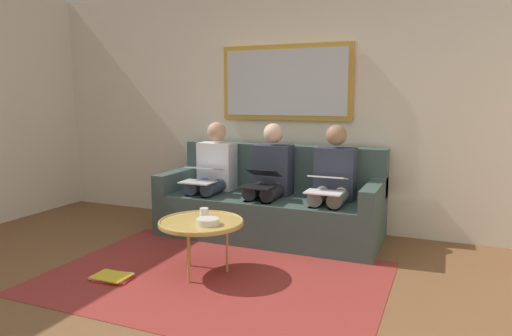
{
  "coord_description": "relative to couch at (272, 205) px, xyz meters",
  "views": [
    {
      "loc": [
        -1.63,
        2.19,
        1.4
      ],
      "look_at": [
        0.0,
        -1.7,
        0.75
      ],
      "focal_mm": 32.41,
      "sensor_mm": 36.0,
      "label": 1
    }
  ],
  "objects": [
    {
      "name": "ground_plane",
      "position": [
        0.0,
        2.12,
        -0.36
      ],
      "size": [
        6.0,
        5.2,
        0.1
      ],
      "primitive_type": "cube",
      "color": "brown"
    },
    {
      "name": "wall_rear",
      "position": [
        0.0,
        -0.48,
        0.99
      ],
      "size": [
        6.0,
        0.12,
        2.6
      ],
      "primitive_type": "cube",
      "color": "beige",
      "rests_on": "ground_plane"
    },
    {
      "name": "area_rug",
      "position": [
        0.0,
        1.27,
        -0.31
      ],
      "size": [
        2.6,
        1.8,
        0.01
      ],
      "primitive_type": "cube",
      "color": "maroon",
      "rests_on": "ground_plane"
    },
    {
      "name": "couch",
      "position": [
        0.0,
        0.0,
        0.0
      ],
      "size": [
        2.2,
        0.9,
        0.9
      ],
      "color": "#384C47",
      "rests_on": "ground_plane"
    },
    {
      "name": "framed_mirror",
      "position": [
        0.0,
        -0.39,
        1.24
      ],
      "size": [
        1.44,
        0.05,
        0.79
      ],
      "color": "#B7892D"
    },
    {
      "name": "coffee_table",
      "position": [
        0.13,
        1.22,
        0.11
      ],
      "size": [
        0.67,
        0.67,
        0.44
      ],
      "color": "tan",
      "rests_on": "ground_plane"
    },
    {
      "name": "cup",
      "position": [
        0.14,
        1.15,
        0.16
      ],
      "size": [
        0.07,
        0.07,
        0.09
      ],
      "primitive_type": "cylinder",
      "color": "silver",
      "rests_on": "coffee_table"
    },
    {
      "name": "bowl",
      "position": [
        0.03,
        1.29,
        0.14
      ],
      "size": [
        0.17,
        0.17,
        0.05
      ],
      "primitive_type": "cylinder",
      "color": "beige",
      "rests_on": "coffee_table"
    },
    {
      "name": "person_left",
      "position": [
        -0.64,
        0.07,
        0.3
      ],
      "size": [
        0.38,
        0.58,
        1.14
      ],
      "color": "#2D3342",
      "rests_on": "couch"
    },
    {
      "name": "laptop_white",
      "position": [
        -0.64,
        0.32,
        0.32
      ],
      "size": [
        0.33,
        0.35,
        0.15
      ],
      "color": "white"
    },
    {
      "name": "person_middle",
      "position": [
        0.0,
        0.07,
        0.3
      ],
      "size": [
        0.38,
        0.58,
        1.14
      ],
      "color": "#2D3342",
      "rests_on": "couch"
    },
    {
      "name": "laptop_black",
      "position": [
        0.0,
        0.3,
        0.32
      ],
      "size": [
        0.3,
        0.38,
        0.17
      ],
      "color": "black"
    },
    {
      "name": "person_right",
      "position": [
        0.64,
        0.07,
        0.3
      ],
      "size": [
        0.38,
        0.58,
        1.14
      ],
      "color": "silver",
      "rests_on": "couch"
    },
    {
      "name": "laptop_silver",
      "position": [
        0.64,
        0.31,
        0.32
      ],
      "size": [
        0.33,
        0.36,
        0.15
      ],
      "color": "silver"
    },
    {
      "name": "magazine_stack",
      "position": [
        0.72,
        1.6,
        -0.29
      ],
      "size": [
        0.33,
        0.26,
        0.03
      ],
      "color": "red",
      "rests_on": "ground_plane"
    }
  ]
}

